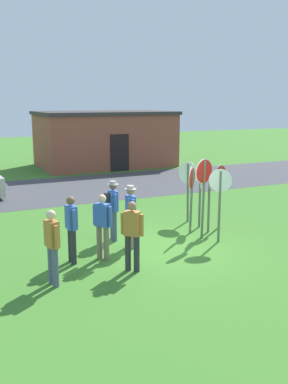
{
  "coord_description": "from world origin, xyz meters",
  "views": [
    {
      "loc": [
        -5.45,
        -9.97,
        3.96
      ],
      "look_at": [
        -0.08,
        1.5,
        1.3
      ],
      "focal_mm": 40.79,
      "sensor_mm": 36.0,
      "label": 1
    }
  ],
  "objects_px": {
    "stop_sign_center_cluster": "(188,181)",
    "person_with_sunhat": "(102,223)",
    "stop_sign_far_back": "(209,190)",
    "stop_sign_nearest": "(204,185)",
    "stop_sign_rear_right": "(220,194)",
    "stop_sign_rear_left": "(200,187)",
    "person_in_teal": "(131,213)",
    "stop_sign_leaning_right": "(220,186)",
    "person_in_blue": "(52,243)",
    "person_in_dark_shirt": "(132,232)",
    "person_holding_notes": "(71,226)",
    "stop_sign_low_front": "(192,189)",
    "person_near_signs": "(113,206)"
  },
  "relations": [
    {
      "from": "stop_sign_nearest",
      "to": "person_near_signs",
      "type": "height_order",
      "value": "stop_sign_nearest"
    },
    {
      "from": "stop_sign_far_back",
      "to": "stop_sign_rear_left",
      "type": "relative_size",
      "value": 1.02
    },
    {
      "from": "person_near_signs",
      "to": "person_in_teal",
      "type": "height_order",
      "value": "same"
    },
    {
      "from": "stop_sign_leaning_right",
      "to": "person_in_blue",
      "type": "bearing_deg",
      "value": -159.94
    },
    {
      "from": "stop_sign_rear_right",
      "to": "stop_sign_center_cluster",
      "type": "relative_size",
      "value": 1.04
    },
    {
      "from": "stop_sign_nearest",
      "to": "person_with_sunhat",
      "type": "distance_m",
      "value": 3.3
    },
    {
      "from": "stop_sign_low_front",
      "to": "stop_sign_nearest",
      "type": "bearing_deg",
      "value": -86.85
    },
    {
      "from": "person_near_signs",
      "to": "person_holding_notes",
      "type": "distance_m",
      "value": 2.01
    },
    {
      "from": "person_holding_notes",
      "to": "person_in_teal",
      "type": "height_order",
      "value": "person_in_teal"
    },
    {
      "from": "stop_sign_rear_right",
      "to": "person_in_teal",
      "type": "xyz_separation_m",
      "value": [
        -2.47,
        0.6,
        -0.43
      ]
    },
    {
      "from": "stop_sign_low_front",
      "to": "person_holding_notes",
      "type": "height_order",
      "value": "stop_sign_low_front"
    },
    {
      "from": "stop_sign_rear_right",
      "to": "person_in_dark_shirt",
      "type": "bearing_deg",
      "value": -162.72
    },
    {
      "from": "stop_sign_nearest",
      "to": "person_with_sunhat",
      "type": "height_order",
      "value": "stop_sign_nearest"
    },
    {
      "from": "person_in_dark_shirt",
      "to": "person_near_signs",
      "type": "xyz_separation_m",
      "value": [
        0.43,
        2.39,
        0.06
      ]
    },
    {
      "from": "stop_sign_center_cluster",
      "to": "person_near_signs",
      "type": "bearing_deg",
      "value": -165.14
    },
    {
      "from": "person_in_blue",
      "to": "person_in_teal",
      "type": "xyz_separation_m",
      "value": [
        2.52,
        1.57,
        0.03
      ]
    },
    {
      "from": "stop_sign_low_front",
      "to": "stop_sign_rear_left",
      "type": "relative_size",
      "value": 1.05
    },
    {
      "from": "stop_sign_nearest",
      "to": "person_in_blue",
      "type": "height_order",
      "value": "stop_sign_nearest"
    },
    {
      "from": "person_in_teal",
      "to": "stop_sign_center_cluster",
      "type": "bearing_deg",
      "value": 30.31
    },
    {
      "from": "stop_sign_far_back",
      "to": "stop_sign_nearest",
      "type": "distance_m",
      "value": 0.75
    },
    {
      "from": "person_in_teal",
      "to": "stop_sign_low_front",
      "type": "bearing_deg",
      "value": 11.28
    },
    {
      "from": "stop_sign_nearest",
      "to": "person_in_teal",
      "type": "bearing_deg",
      "value": 175.64
    },
    {
      "from": "stop_sign_center_cluster",
      "to": "person_in_teal",
      "type": "bearing_deg",
      "value": -149.69
    },
    {
      "from": "stop_sign_center_cluster",
      "to": "person_in_blue",
      "type": "height_order",
      "value": "stop_sign_center_cluster"
    },
    {
      "from": "stop_sign_nearest",
      "to": "person_with_sunhat",
      "type": "bearing_deg",
      "value": -173.31
    },
    {
      "from": "stop_sign_rear_right",
      "to": "stop_sign_low_front",
      "type": "distance_m",
      "value": 1.07
    },
    {
      "from": "stop_sign_center_cluster",
      "to": "person_with_sunhat",
      "type": "height_order",
      "value": "stop_sign_center_cluster"
    },
    {
      "from": "person_in_dark_shirt",
      "to": "person_with_sunhat",
      "type": "bearing_deg",
      "value": 109.78
    },
    {
      "from": "person_near_signs",
      "to": "person_in_blue",
      "type": "height_order",
      "value": "person_near_signs"
    },
    {
      "from": "stop_sign_nearest",
      "to": "stop_sign_rear_right",
      "type": "bearing_deg",
      "value": -58.37
    },
    {
      "from": "person_with_sunhat",
      "to": "person_in_dark_shirt",
      "type": "xyz_separation_m",
      "value": [
        0.37,
        -1.02,
        0.0
      ]
    },
    {
      "from": "stop_sign_rear_right",
      "to": "person_in_teal",
      "type": "bearing_deg",
      "value": 166.42
    },
    {
      "from": "stop_sign_leaning_right",
      "to": "person_in_teal",
      "type": "height_order",
      "value": "stop_sign_leaning_right"
    },
    {
      "from": "stop_sign_far_back",
      "to": "stop_sign_rear_left",
      "type": "height_order",
      "value": "stop_sign_far_back"
    },
    {
      "from": "stop_sign_rear_left",
      "to": "person_near_signs",
      "type": "height_order",
      "value": "stop_sign_rear_left"
    },
    {
      "from": "person_with_sunhat",
      "to": "person_in_teal",
      "type": "relative_size",
      "value": 0.97
    },
    {
      "from": "stop_sign_rear_right",
      "to": "stop_sign_low_front",
      "type": "bearing_deg",
      "value": 106.09
    },
    {
      "from": "stop_sign_nearest",
      "to": "person_holding_notes",
      "type": "bearing_deg",
      "value": -176.15
    },
    {
      "from": "stop_sign_center_cluster",
      "to": "stop_sign_low_front",
      "type": "xyz_separation_m",
      "value": [
        -0.58,
        -1.17,
        0.0
      ]
    },
    {
      "from": "stop_sign_low_front",
      "to": "person_with_sunhat",
      "type": "relative_size",
      "value": 1.21
    },
    {
      "from": "stop_sign_low_front",
      "to": "person_holding_notes",
      "type": "bearing_deg",
      "value": -167.57
    },
    {
      "from": "stop_sign_far_back",
      "to": "person_with_sunhat",
      "type": "height_order",
      "value": "stop_sign_far_back"
    },
    {
      "from": "stop_sign_leaning_right",
      "to": "person_in_dark_shirt",
      "type": "bearing_deg",
      "value": -151.66
    },
    {
      "from": "stop_sign_low_front",
      "to": "person_holding_notes",
      "type": "xyz_separation_m",
      "value": [
        -3.94,
        -0.87,
        -0.43
      ]
    },
    {
      "from": "stop_sign_rear_left",
      "to": "person_holding_notes",
      "type": "height_order",
      "value": "stop_sign_rear_left"
    },
    {
      "from": "person_near_signs",
      "to": "person_in_teal",
      "type": "relative_size",
      "value": 1.0
    },
    {
      "from": "stop_sign_rear_right",
      "to": "stop_sign_low_front",
      "type": "relative_size",
      "value": 1.03
    },
    {
      "from": "stop_sign_rear_right",
      "to": "person_in_blue",
      "type": "bearing_deg",
      "value": -168.97
    },
    {
      "from": "stop_sign_rear_left",
      "to": "person_in_teal",
      "type": "bearing_deg",
      "value": -161.94
    },
    {
      "from": "person_near_signs",
      "to": "person_in_teal",
      "type": "xyz_separation_m",
      "value": [
        0.21,
        -0.82,
        -0.03
      ]
    }
  ]
}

